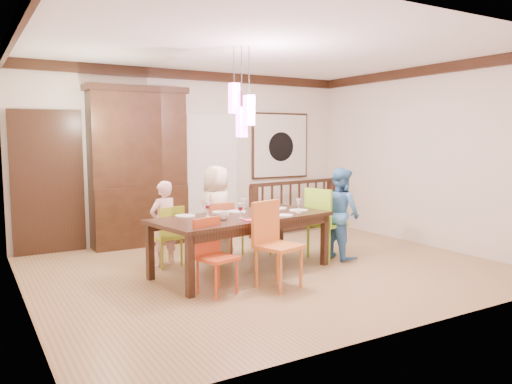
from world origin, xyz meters
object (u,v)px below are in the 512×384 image
china_hutch (138,167)px  balustrade (295,205)px  chair_end_right (327,218)px  person_far_left (164,223)px  dining_table (242,221)px  person_end_right (341,213)px  person_far_mid (217,212)px  chair_far_left (165,232)px

china_hutch → balustrade: bearing=-6.9°
chair_end_right → person_far_left: 2.34m
person_far_left → dining_table: bearing=116.1°
dining_table → china_hutch: 2.46m
dining_table → china_hutch: china_hutch is taller
china_hutch → balustrade: (2.84, -0.35, -0.79)m
person_end_right → person_far_mid: bearing=61.7°
person_far_mid → balustrade: bearing=179.6°
chair_far_left → dining_table: bearing=121.7°
chair_far_left → person_far_left: bearing=-98.4°
person_far_left → person_end_right: 2.54m
dining_table → chair_far_left: 1.11m
person_far_left → person_end_right: size_ratio=0.88×
chair_far_left → balustrade: 3.17m
person_far_left → chair_far_left: bearing=77.7°
dining_table → chair_end_right: bearing=-7.2°
chair_far_left → china_hutch: bearing=-106.2°
chair_end_right → china_hutch: bearing=28.5°
china_hutch → person_far_mid: china_hutch is taller
person_far_left → person_far_mid: size_ratio=0.86×
chair_far_left → chair_end_right: 2.32m
balustrade → person_end_right: person_end_right is taller
balustrade → person_far_left: size_ratio=1.78×
chair_far_left → balustrade: bearing=-170.6°
person_far_left → person_far_mid: 0.81m
china_hutch → person_end_right: bearing=-45.9°
china_hutch → person_end_right: (2.26, -2.34, -0.62)m
dining_table → person_end_right: 1.62m
chair_far_left → person_far_mid: size_ratio=0.62×
dining_table → person_far_left: 1.14m
person_end_right → person_far_left: bearing=70.5°
chair_end_right → person_far_left: bearing=55.8°
balustrade → person_far_left: bearing=-167.5°
dining_table → balustrade: (2.20, 1.94, -0.18)m
balustrade → person_end_right: bearing=-114.0°
chair_end_right → person_end_right: (0.17, -0.11, 0.07)m
dining_table → balustrade: size_ratio=1.20×
person_far_left → person_far_mid: (0.80, -0.01, 0.09)m
chair_end_right → china_hutch: china_hutch is taller
chair_end_right → china_hutch: 3.13m
chair_end_right → person_far_left: person_far_left is taller
person_far_left → person_end_right: bearing=143.6°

